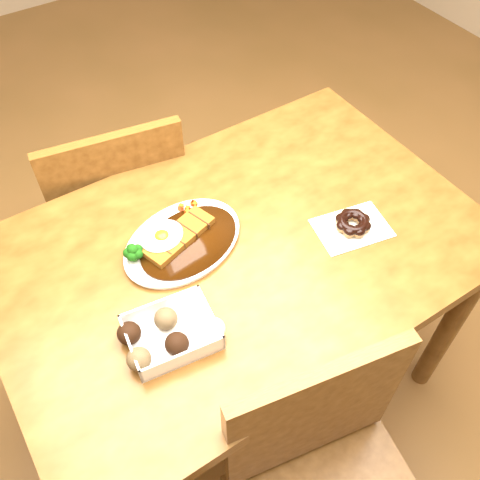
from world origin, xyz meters
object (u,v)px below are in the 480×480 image
table (240,269)px  pon_de_ring (353,223)px  chair_far (120,208)px  katsu_curry_plate (180,240)px  donut_box (169,334)px

table → pon_de_ring: (0.27, -0.11, 0.12)m
table → chair_far: (-0.13, 0.54, -0.17)m
pon_de_ring → katsu_curry_plate: bearing=154.0°
table → katsu_curry_plate: bearing=145.6°
katsu_curry_plate → pon_de_ring: size_ratio=1.74×
table → pon_de_ring: pon_de_ring is taller
chair_far → katsu_curry_plate: 0.54m
katsu_curry_plate → table: bearing=-34.4°
table → katsu_curry_plate: size_ratio=3.36×
donut_box → pon_de_ring: 0.53m
donut_box → pon_de_ring: donut_box is taller
chair_far → katsu_curry_plate: size_ratio=2.44×
chair_far → pon_de_ring: (0.39, -0.64, 0.29)m
katsu_curry_plate → donut_box: 0.26m
katsu_curry_plate → chair_far: bearing=90.6°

